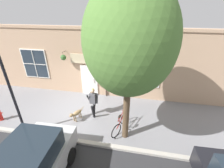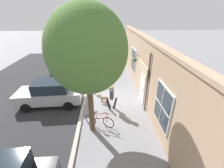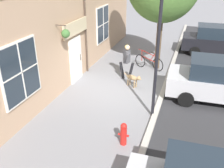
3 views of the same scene
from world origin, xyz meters
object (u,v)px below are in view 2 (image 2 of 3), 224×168
object	(u,v)px
pedestrian_walking	(112,96)
parked_car_mid_block	(50,93)
street_tree_by_curb	(88,53)
street_lamp	(85,50)
fire_hydrant	(96,76)
leaning_bicycle	(99,120)
dog_on_leash	(103,98)
parked_car_nearest_curb	(70,64)

from	to	relation	value
pedestrian_walking	parked_car_mid_block	distance (m)	4.27
street_tree_by_curb	street_lamp	xyz separation A→B (m)	(0.72, -4.83, -0.97)
pedestrian_walking	parked_car_mid_block	xyz separation A→B (m)	(4.18, -0.87, -0.15)
pedestrian_walking	fire_hydrant	distance (m)	5.00
pedestrian_walking	leaning_bicycle	xyz separation A→B (m)	(0.78, 1.60, -0.65)
dog_on_leash	street_lamp	size ratio (longest dim) A/B	0.19
dog_on_leash	parked_car_mid_block	distance (m)	3.66
leaning_bicycle	parked_car_mid_block	world-z (taller)	parked_car_mid_block
dog_on_leash	parked_car_mid_block	size ratio (longest dim) A/B	0.22
leaning_bicycle	parked_car_mid_block	bearing A→B (deg)	-36.08
dog_on_leash	parked_car_mid_block	world-z (taller)	parked_car_mid_block
dog_on_leash	street_tree_by_curb	world-z (taller)	street_tree_by_curb
pedestrian_walking	parked_car_mid_block	size ratio (longest dim) A/B	0.39
dog_on_leash	parked_car_mid_block	xyz separation A→B (m)	(3.63, -0.08, 0.45)
parked_car_nearest_curb	street_lamp	world-z (taller)	street_lamp
parked_car_nearest_curb	parked_car_mid_block	distance (m)	6.21
parked_car_mid_block	fire_hydrant	world-z (taller)	parked_car_mid_block
parked_car_nearest_curb	street_lamp	size ratio (longest dim) A/B	0.85
street_lamp	fire_hydrant	size ratio (longest dim) A/B	6.65
leaning_bicycle	parked_car_mid_block	xyz separation A→B (m)	(3.40, -2.48, 0.50)
dog_on_leash	fire_hydrant	distance (m)	4.07
dog_on_leash	parked_car_nearest_curb	bearing A→B (deg)	-61.06
pedestrian_walking	fire_hydrant	size ratio (longest dim) A/B	2.23
street_tree_by_curb	leaning_bicycle	bearing A→B (deg)	-135.93
leaning_bicycle	parked_car_nearest_curb	distance (m)	9.29
parked_car_mid_block	fire_hydrant	xyz separation A→B (m)	(-2.90, -3.92, -0.48)
parked_car_nearest_curb	street_tree_by_curb	bearing A→B (deg)	107.90
pedestrian_walking	street_lamp	xyz separation A→B (m)	(1.84, -2.90, 2.29)
parked_car_mid_block	street_lamp	size ratio (longest dim) A/B	0.85
fire_hydrant	street_lamp	bearing A→B (deg)	73.69
street_tree_by_curb	parked_car_mid_block	distance (m)	5.37
pedestrian_walking	fire_hydrant	world-z (taller)	pedestrian_walking
parked_car_nearest_curb	street_lamp	xyz separation A→B (m)	(-2.19, 4.18, 2.44)
parked_car_nearest_curb	parked_car_mid_block	bearing A→B (deg)	88.57
dog_on_leash	pedestrian_walking	bearing A→B (deg)	124.62
street_tree_by_curb	leaning_bicycle	size ratio (longest dim) A/B	3.88
dog_on_leash	leaning_bicycle	bearing A→B (deg)	84.50
street_tree_by_curb	parked_car_nearest_curb	size ratio (longest dim) A/B	1.46
street_tree_by_curb	leaning_bicycle	distance (m)	3.94
leaning_bicycle	parked_car_nearest_curb	size ratio (longest dim) A/B	0.38
street_lamp	parked_car_nearest_curb	bearing A→B (deg)	-62.36
pedestrian_walking	street_tree_by_curb	world-z (taller)	street_tree_by_curb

